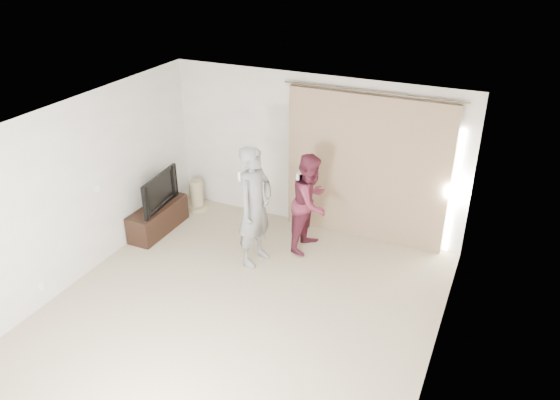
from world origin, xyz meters
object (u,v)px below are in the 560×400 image
at_px(tv, 155,190).
at_px(person_woman, 311,202).
at_px(tv_console, 158,218).
at_px(person_man, 255,207).

bearing_deg(tv, person_woman, -82.40).
xyz_separation_m(tv_console, tv, (0.00, 0.00, 0.52)).
bearing_deg(tv, tv_console, -0.00).
distance_m(person_man, person_woman, 0.95).
bearing_deg(tv_console, tv, 0.00).
bearing_deg(tv_console, person_woman, 12.67).
xyz_separation_m(tv_console, person_woman, (2.51, 0.56, 0.57)).
xyz_separation_m(tv_console, person_man, (1.91, -0.16, 0.71)).
distance_m(tv_console, person_woman, 2.64).
bearing_deg(person_man, tv_console, 175.29).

